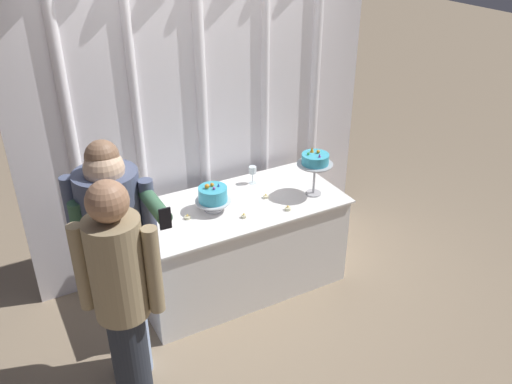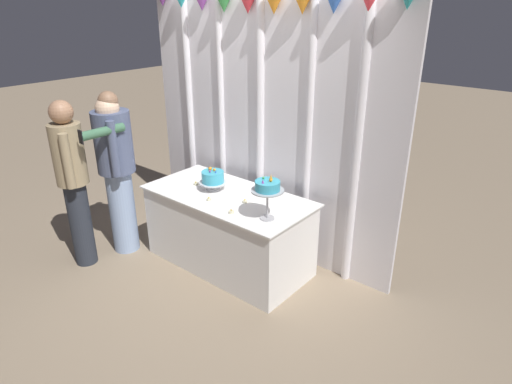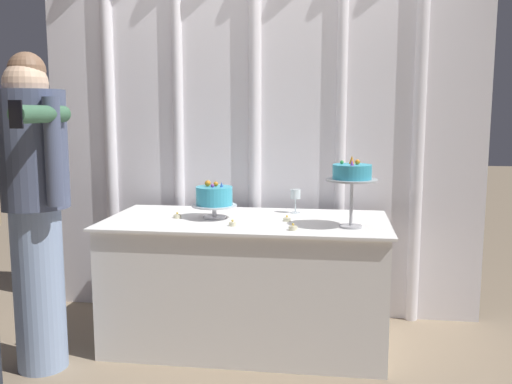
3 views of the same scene
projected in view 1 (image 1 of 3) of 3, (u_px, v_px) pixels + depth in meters
ground_plane at (244, 289)px, 4.49m from camera, size 24.00×24.00×0.00m
draped_curtain at (203, 84)px, 4.23m from camera, size 2.98×0.18×2.89m
cake_table at (238, 245)px, 4.38m from camera, size 1.67×0.81×0.77m
cake_display_nearleft at (213, 195)px, 4.06m from camera, size 0.27×0.27×0.23m
cake_display_nearright at (315, 161)px, 4.20m from camera, size 0.28×0.28×0.39m
wine_glass at (253, 171)px, 4.45m from camera, size 0.06×0.06×0.15m
tealight_far_left at (187, 217)px, 4.00m from camera, size 0.05×0.05×0.04m
tealight_near_left at (244, 216)px, 4.01m from camera, size 0.04×0.04×0.04m
tealight_near_right at (266, 197)px, 4.27m from camera, size 0.04×0.04×0.04m
tealight_far_right at (288, 209)px, 4.11m from camera, size 0.05×0.05×0.04m
guest_girl_blue_dress at (118, 259)px, 3.27m from camera, size 0.46×0.58×1.66m
guest_man_dark_suit at (117, 259)px, 3.29m from camera, size 0.51×0.51×1.70m
guest_man_pink_jacket at (123, 303)px, 2.92m from camera, size 0.41×0.41×1.68m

